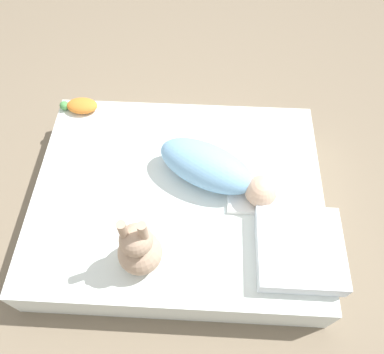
{
  "coord_description": "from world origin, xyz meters",
  "views": [
    {
      "loc": [
        -0.1,
        0.8,
        1.6
      ],
      "look_at": [
        -0.06,
        -0.04,
        0.25
      ],
      "focal_mm": 35.0,
      "sensor_mm": 36.0,
      "label": 1
    }
  ],
  "objects": [
    {
      "name": "bed_mattress",
      "position": [
        0.0,
        0.0,
        0.1
      ],
      "size": [
        1.25,
        0.99,
        0.2
      ],
      "color": "white",
      "rests_on": "ground_plane"
    },
    {
      "name": "turtle_plush",
      "position": [
        0.51,
        -0.44,
        0.23
      ],
      "size": [
        0.19,
        0.1,
        0.06
      ],
      "color": "orange",
      "rests_on": "bed_mattress"
    },
    {
      "name": "ground_plane",
      "position": [
        0.0,
        0.0,
        0.0
      ],
      "size": [
        12.0,
        12.0,
        0.0
      ],
      "primitive_type": "plane",
      "color": "#7A6B56"
    },
    {
      "name": "burp_cloth",
      "position": [
        -0.31,
        -0.0,
        0.21
      ],
      "size": [
        0.2,
        0.21,
        0.02
      ],
      "color": "white",
      "rests_on": "bed_mattress"
    },
    {
      "name": "bunny_plush",
      "position": [
        0.12,
        0.32,
        0.32
      ],
      "size": [
        0.17,
        0.17,
        0.33
      ],
      "color": "tan",
      "rests_on": "bed_mattress"
    },
    {
      "name": "swaddled_baby",
      "position": [
        -0.15,
        -0.06,
        0.29
      ],
      "size": [
        0.53,
        0.36,
        0.17
      ],
      "rotation": [
        0.0,
        0.0,
        2.7
      ],
      "color": "#7FB7E5",
      "rests_on": "bed_mattress"
    },
    {
      "name": "pillow",
      "position": [
        -0.49,
        0.26,
        0.24
      ],
      "size": [
        0.33,
        0.33,
        0.07
      ],
      "color": "white",
      "rests_on": "bed_mattress"
    }
  ]
}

